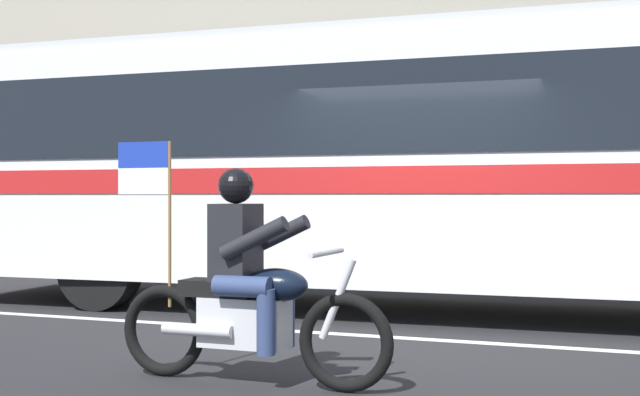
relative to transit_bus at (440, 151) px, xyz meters
name	(u,v)px	position (x,y,z in m)	size (l,w,h in m)	color
ground_plane	(416,328)	(-0.01, -1.19, -1.88)	(60.00, 60.00, 0.00)	black
sidewalk_curb	(489,275)	(-0.01, 3.91, -1.81)	(28.00, 3.80, 0.15)	#A39E93
lane_center_stripe	(401,338)	(-0.01, -1.79, -1.88)	(26.60, 0.14, 0.01)	silver
transit_bus	(440,151)	(0.00, 0.00, 0.00)	(12.56, 2.96, 3.22)	silver
motorcycle_with_rider	(248,292)	(-0.59, -4.01, -1.22)	(2.20, 0.64, 1.78)	black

